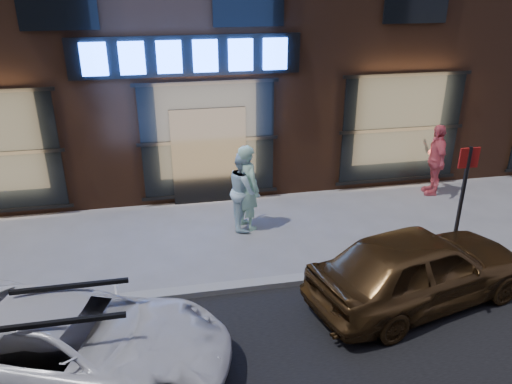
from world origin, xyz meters
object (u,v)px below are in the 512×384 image
man_cap (245,190)px  passerby (436,160)px  gold_sedan (420,267)px  sign_post (462,195)px  man_bowtie (247,187)px  white_suv (73,343)px

man_cap → passerby: passerby is taller
gold_sedan → sign_post: bearing=-65.5°
man_bowtie → sign_post: bearing=-147.8°
gold_sedan → sign_post: sign_post is taller
gold_sedan → man_cap: bearing=22.3°
white_suv → man_cap: bearing=-18.9°
man_cap → white_suv: size_ratio=0.40×
man_cap → gold_sedan: size_ratio=0.44×
passerby → man_cap: bearing=-67.0°
gold_sedan → sign_post: 1.84m
man_bowtie → sign_post: size_ratio=0.80×
man_bowtie → gold_sedan: bearing=-170.2°
white_suv → sign_post: sign_post is taller
man_bowtie → man_cap: man_bowtie is taller
man_cap → sign_post: size_ratio=0.73×
passerby → white_suv: size_ratio=0.42×
man_bowtie → sign_post: 4.38m
man_cap → sign_post: 4.46m
man_cap → gold_sedan: (2.45, -3.36, -0.21)m
gold_sedan → white_suv: bearing=83.7°
man_bowtie → man_cap: size_ratio=1.10×
white_suv → gold_sedan: gold_sedan is taller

